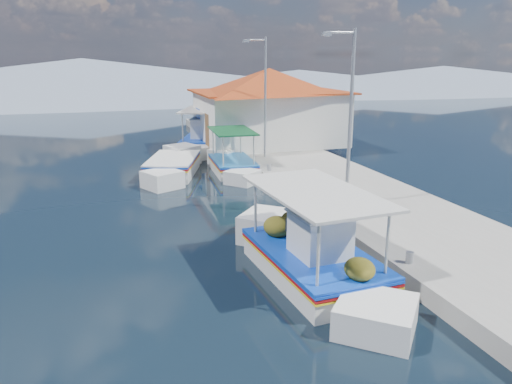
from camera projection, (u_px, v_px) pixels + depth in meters
name	position (u px, v px, depth m)	size (l,w,h in m)	color
ground	(236.00, 255.00, 14.52)	(160.00, 160.00, 0.00)	black
quay	(329.00, 183.00, 21.68)	(5.00, 44.00, 0.50)	#9B9791
bollards	(291.00, 182.00, 20.27)	(0.20, 17.20, 0.30)	#A5A8AD
main_caique	(312.00, 258.00, 13.01)	(2.65, 7.98, 2.63)	silver
caique_green_canopy	(232.00, 165.00, 24.58)	(2.12, 6.30, 2.36)	silver
caique_blue_hull	(172.00, 167.00, 24.20)	(3.62, 6.75, 1.27)	silver
caique_far	(203.00, 141.00, 30.49)	(4.14, 7.31, 2.75)	silver
harbor_building	(269.00, 105.00, 29.36)	(10.49, 10.49, 4.40)	white
lamp_post_near	(348.00, 111.00, 16.64)	(1.21, 0.14, 6.00)	#A5A8AD
lamp_post_far	(264.00, 92.00, 24.90)	(1.21, 0.14, 6.00)	#A5A8AD
mountain_ridge	(173.00, 82.00, 67.30)	(171.40, 96.00, 5.50)	slate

